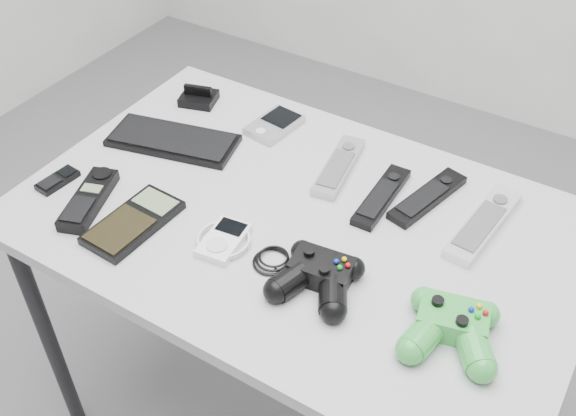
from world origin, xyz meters
The scene contains 14 objects.
desk centered at (0.04, 0.09, 0.66)m, with size 1.07×0.69×0.72m.
pda_keyboard centered at (-0.32, 0.15, 0.73)m, with size 0.28×0.12×0.02m, color black.
dock_bracket centered at (-0.37, 0.31, 0.74)m, with size 0.08×0.07×0.04m, color black.
pda centered at (-0.16, 0.31, 0.73)m, with size 0.08×0.13×0.02m, color #A1A2A8.
remote_silver_a centered at (0.03, 0.26, 0.73)m, with size 0.05×0.20×0.02m, color #A1A2A8.
remote_black_a centered at (0.15, 0.22, 0.73)m, with size 0.04×0.19×0.02m, color black.
remote_black_b centered at (0.23, 0.26, 0.73)m, with size 0.05×0.20×0.02m, color black.
remote_silver_b centered at (0.35, 0.24, 0.73)m, with size 0.05×0.24×0.02m, color silver.
mobile_phone centered at (-0.43, -0.08, 0.73)m, with size 0.04×0.09×0.01m, color black.
cordless_handset centered at (-0.33, -0.10, 0.73)m, with size 0.05×0.17×0.03m, color black.
calculator centered at (-0.22, -0.10, 0.73)m, with size 0.10×0.19×0.02m, color black.
mp3_player centered at (-0.04, -0.05, 0.73)m, with size 0.10×0.11×0.02m, color white.
controller_black centered at (0.15, -0.04, 0.74)m, with size 0.25×0.16×0.05m, color black, non-canonical shape.
controller_green centered at (0.39, -0.03, 0.74)m, with size 0.15×0.17×0.05m, color green, non-canonical shape.
Camera 1 is at (0.52, -0.74, 1.59)m, focal length 42.00 mm.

